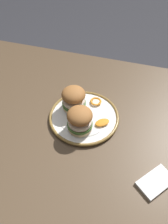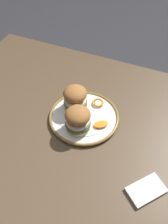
{
  "view_description": "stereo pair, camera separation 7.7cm",
  "coord_description": "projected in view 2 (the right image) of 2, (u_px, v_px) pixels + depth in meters",
  "views": [
    {
      "loc": [
        0.12,
        -0.55,
        1.5
      ],
      "look_at": [
        -0.04,
        0.03,
        0.78
      ],
      "focal_mm": 37.36,
      "sensor_mm": 36.0,
      "label": 1
    },
    {
      "loc": [
        0.19,
        -0.53,
        1.5
      ],
      "look_at": [
        -0.04,
        0.03,
        0.78
      ],
      "focal_mm": 37.36,
      "sensor_mm": 36.0,
      "label": 2
    }
  ],
  "objects": [
    {
      "name": "orange_peel_curled",
      "position": [
        98.0,
        103.0,
        0.99
      ],
      "size": [
        0.06,
        0.06,
        0.01
      ],
      "color": "orange",
      "rests_on": "dinner_plate"
    },
    {
      "name": "orange_peel_strip_long",
      "position": [
        101.0,
        124.0,
        0.92
      ],
      "size": [
        0.07,
        0.06,
        0.01
      ],
      "color": "orange",
      "rests_on": "dinner_plate"
    },
    {
      "name": "sandwich_half_right",
      "position": [
        75.0,
        98.0,
        0.95
      ],
      "size": [
        0.13,
        0.13,
        0.1
      ],
      "color": "beige",
      "rests_on": "dinner_plate"
    },
    {
      "name": "folded_napkin",
      "position": [
        146.0,
        190.0,
        0.76
      ],
      "size": [
        0.14,
        0.14,
        0.01
      ],
      "primitive_type": "cube",
      "rotation": [
        0.0,
        0.0,
        0.87
      ],
      "color": "white",
      "rests_on": "dining_table"
    },
    {
      "name": "dinner_plate",
      "position": [
        84.0,
        117.0,
        0.96
      ],
      "size": [
        0.29,
        0.29,
        0.02
      ],
      "color": "white",
      "rests_on": "dining_table"
    },
    {
      "name": "ground_plane",
      "position": [
        88.0,
        197.0,
        1.5
      ],
      "size": [
        8.0,
        8.0,
        0.0
      ],
      "primitive_type": "plane",
      "color": "#333338"
    },
    {
      "name": "sandwich_half_left",
      "position": [
        78.0,
        119.0,
        0.88
      ],
      "size": [
        0.13,
        0.13,
        0.1
      ],
      "color": "beige",
      "rests_on": "dinner_plate"
    },
    {
      "name": "dining_table",
      "position": [
        90.0,
        140.0,
        1.01
      ],
      "size": [
        1.42,
        0.92,
        0.74
      ],
      "color": "brown",
      "rests_on": "ground"
    }
  ]
}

